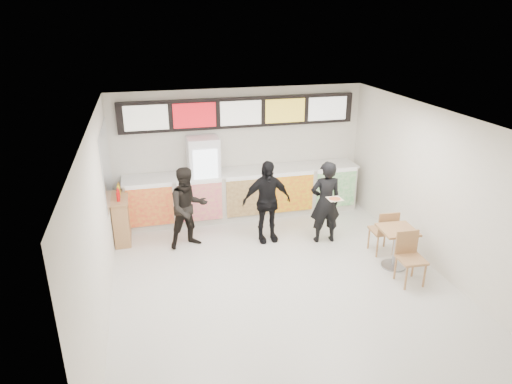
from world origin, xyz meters
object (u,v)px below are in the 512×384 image
object	(u,v)px
customer_left	(188,208)
customer_mid	(267,202)
customer_main	(325,202)
cafe_table	(396,241)
drinks_fridge	(204,179)
service_counter	(244,193)
condiment_ledge	(121,218)

from	to	relation	value
customer_left	customer_mid	xyz separation A→B (m)	(1.63, -0.13, 0.03)
customer_main	cafe_table	bearing A→B (deg)	128.78
cafe_table	drinks_fridge	bearing A→B (deg)	139.76
service_counter	drinks_fridge	distance (m)	1.03
drinks_fridge	customer_left	size ratio (longest dim) A/B	1.16
customer_left	cafe_table	xyz separation A→B (m)	(3.73, -1.82, -0.30)
drinks_fridge	condiment_ledge	xyz separation A→B (m)	(-1.88, -0.64, -0.49)
drinks_fridge	customer_mid	bearing A→B (deg)	-51.07
customer_main	cafe_table	size ratio (longest dim) A/B	1.08
customer_main	customer_left	size ratio (longest dim) A/B	1.04
cafe_table	condiment_ledge	world-z (taller)	condiment_ledge
service_counter	cafe_table	xyz separation A→B (m)	(2.27, -3.05, -0.01)
cafe_table	service_counter	bearing A→B (deg)	130.16
service_counter	drinks_fridge	world-z (taller)	drinks_fridge
service_counter	customer_left	world-z (taller)	customer_left
drinks_fridge	customer_left	xyz separation A→B (m)	(-0.52, -1.24, -0.14)
service_counter	customer_mid	size ratio (longest dim) A/B	3.11
customer_main	drinks_fridge	bearing A→B (deg)	-32.26
customer_main	service_counter	bearing A→B (deg)	-46.81
customer_mid	cafe_table	xyz separation A→B (m)	(2.10, -1.69, -0.33)
service_counter	customer_main	size ratio (longest dim) A/B	3.11
cafe_table	customer_left	bearing A→B (deg)	157.40
customer_left	customer_mid	world-z (taller)	customer_mid
drinks_fridge	customer_left	bearing A→B (deg)	-112.59
drinks_fridge	condiment_ledge	world-z (taller)	drinks_fridge
service_counter	drinks_fridge	size ratio (longest dim) A/B	2.78
customer_mid	service_counter	bearing A→B (deg)	95.05
customer_main	cafe_table	xyz separation A→B (m)	(0.91, -1.34, -0.34)
condiment_ledge	customer_main	bearing A→B (deg)	-14.42
customer_mid	cafe_table	world-z (taller)	customer_mid
drinks_fridge	cafe_table	xyz separation A→B (m)	(3.21, -3.06, -0.44)
service_counter	drinks_fridge	bearing A→B (deg)	179.01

